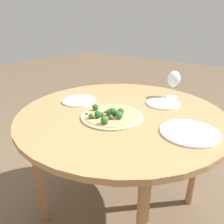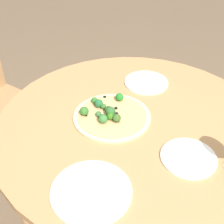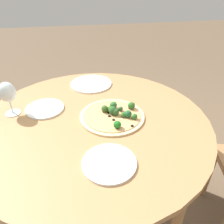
# 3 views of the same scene
# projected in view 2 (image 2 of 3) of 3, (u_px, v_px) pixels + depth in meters

# --- Properties ---
(ground_plane) EXTENTS (12.00, 12.00, 0.00)m
(ground_plane) POSITION_uv_depth(u_px,v_px,m) (128.00, 224.00, 1.80)
(ground_plane) COLOR brown
(dining_table) EXTENTS (1.19, 1.19, 0.77)m
(dining_table) POSITION_uv_depth(u_px,v_px,m) (133.00, 134.00, 1.38)
(dining_table) COLOR #A87A4C
(dining_table) RESTS_ON ground_plane
(pizza) EXTENTS (0.34, 0.34, 0.06)m
(pizza) POSITION_uv_depth(u_px,v_px,m) (110.00, 115.00, 1.35)
(pizza) COLOR #DBBC89
(pizza) RESTS_ON dining_table
(plate_near) EXTENTS (0.22, 0.22, 0.01)m
(plate_near) POSITION_uv_depth(u_px,v_px,m) (146.00, 82.00, 1.58)
(plate_near) COLOR white
(plate_near) RESTS_ON dining_table
(plate_far) EXTENTS (0.21, 0.21, 0.01)m
(plate_far) POSITION_uv_depth(u_px,v_px,m) (189.00, 158.00, 1.16)
(plate_far) COLOR white
(plate_far) RESTS_ON dining_table
(plate_side) EXTENTS (0.27, 0.27, 0.01)m
(plate_side) POSITION_uv_depth(u_px,v_px,m) (91.00, 191.00, 1.04)
(plate_side) COLOR white
(plate_side) RESTS_ON dining_table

